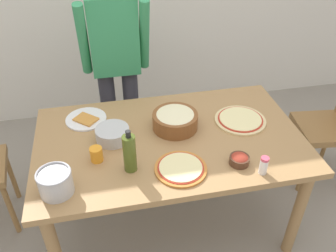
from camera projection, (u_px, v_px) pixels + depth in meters
The scene contains 14 objects.
ground at pixel (169, 219), 2.59m from camera, with size 8.00×8.00×0.00m, color gray.
dining_table at pixel (170, 149), 2.20m from camera, with size 1.60×0.96×0.76m.
person_cook at pixel (116, 60), 2.59m from camera, with size 0.49×0.25×1.62m.
chair_wooden_right at pixel (336, 120), 2.66m from camera, with size 0.44×0.44×0.95m.
pizza_raw_on_board at pixel (240, 120), 2.27m from camera, with size 0.33×0.33×0.02m.
pizza_cooked_on_tray at pixel (181, 168), 1.91m from camera, with size 0.28×0.28×0.02m.
plate_with_slice at pixel (86, 119), 2.28m from camera, with size 0.26×0.26×0.02m.
popcorn_bowl at pixel (175, 119), 2.19m from camera, with size 0.28×0.28×0.11m.
mixing_bowl_steel at pixel (113, 134), 2.10m from camera, with size 0.20×0.20×0.08m.
small_sauce_bowl at pixel (239, 159), 1.94m from camera, with size 0.11×0.11×0.06m.
olive_oil_bottle at pixel (130, 153), 1.85m from camera, with size 0.07×0.07×0.26m.
steel_pot at pixel (55, 182), 1.75m from camera, with size 0.17×0.17×0.13m.
cup_orange at pixel (96, 154), 1.95m from camera, with size 0.07×0.07×0.09m, color orange.
salt_shaker at pixel (264, 165), 1.87m from camera, with size 0.04×0.04×0.11m.
Camera 1 is at (-0.35, -1.64, 2.09)m, focal length 38.04 mm.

